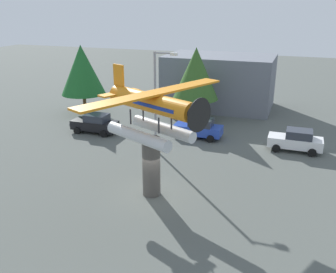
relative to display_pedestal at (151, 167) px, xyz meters
The scene contains 10 objects.
ground_plane 1.86m from the display_pedestal, ahead, with size 140.00×140.00×0.00m, color #515651.
display_pedestal is the anchor object (origin of this frame).
floatplane_monument 3.54m from the display_pedestal, 24.81° to the right, with size 7.16×9.90×4.00m.
car_near_black 13.05m from the display_pedestal, 135.40° to the left, with size 4.20×2.02×1.76m.
car_mid_blue 11.08m from the display_pedestal, 90.08° to the left, with size 4.20×2.02×1.76m.
car_far_white 13.44m from the display_pedestal, 52.63° to the left, with size 4.20×2.02×1.76m.
streetlight_primary 7.73m from the display_pedestal, 108.07° to the left, with size 1.84×0.28×7.87m.
storefront_building 22.04m from the display_pedestal, 91.80° to the left, with size 11.76×7.40×5.80m, color slate.
tree_west 19.84m from the display_pedestal, 133.46° to the left, with size 4.58×4.58×7.26m.
tree_east 15.83m from the display_pedestal, 95.99° to the left, with size 4.46×4.46×7.32m.
Camera 1 is at (7.93, -19.07, 11.21)m, focal length 39.80 mm.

